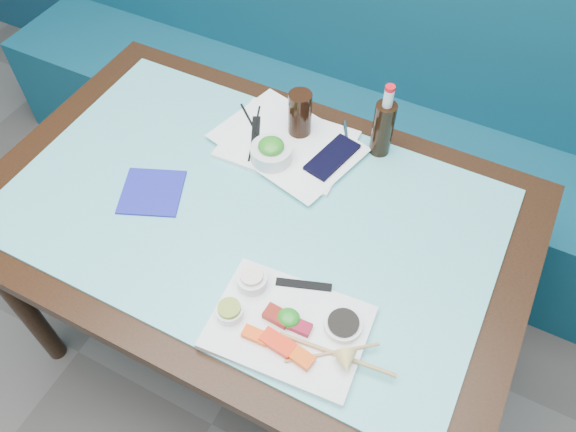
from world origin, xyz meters
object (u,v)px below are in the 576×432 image
at_px(dining_table, 252,230).
at_px(blue_napkin, 152,192).
at_px(booth_bench, 361,119).
at_px(seaweed_bowl, 271,153).
at_px(serving_tray, 287,144).
at_px(cola_bottle_body, 383,129).
at_px(sashimi_plate, 289,327).
at_px(cola_glass, 300,114).

distance_m(dining_table, blue_napkin, 0.28).
height_order(booth_bench, seaweed_bowl, booth_bench).
distance_m(serving_tray, cola_bottle_body, 0.26).
bearing_deg(sashimi_plate, serving_tray, 113.11).
xyz_separation_m(cola_glass, cola_bottle_body, (0.22, 0.04, 0.00)).
bearing_deg(blue_napkin, booth_bench, 74.47).
xyz_separation_m(dining_table, sashimi_plate, (0.24, -0.25, 0.10)).
xyz_separation_m(seaweed_bowl, cola_glass, (0.02, 0.13, 0.04)).
xyz_separation_m(booth_bench, cola_bottle_body, (0.22, -0.50, 0.46)).
height_order(sashimi_plate, seaweed_bowl, seaweed_bowl).
relative_size(booth_bench, dining_table, 2.14).
relative_size(serving_tray, seaweed_bowl, 3.05).
bearing_deg(seaweed_bowl, serving_tray, 82.41).
relative_size(dining_table, cola_glass, 10.54).
distance_m(sashimi_plate, serving_tray, 0.56).
distance_m(serving_tray, seaweed_bowl, 0.08).
height_order(booth_bench, cola_glass, booth_bench).
relative_size(booth_bench, blue_napkin, 19.49).
height_order(dining_table, seaweed_bowl, seaweed_bowl).
relative_size(seaweed_bowl, cola_bottle_body, 0.69).
distance_m(dining_table, seaweed_bowl, 0.21).
xyz_separation_m(booth_bench, cola_glass, (-0.01, -0.54, 0.46)).
distance_m(sashimi_plate, cola_bottle_body, 0.60).
bearing_deg(serving_tray, sashimi_plate, -64.71).
bearing_deg(blue_napkin, serving_tray, 52.75).
xyz_separation_m(dining_table, cola_bottle_body, (0.22, 0.34, 0.17)).
distance_m(dining_table, serving_tray, 0.26).
distance_m(cola_glass, cola_bottle_body, 0.23).
bearing_deg(dining_table, cola_glass, 91.20).
xyz_separation_m(cola_glass, blue_napkin, (-0.25, -0.37, -0.08)).
relative_size(dining_table, sashimi_plate, 4.23).
relative_size(sashimi_plate, cola_glass, 2.49).
bearing_deg(booth_bench, seaweed_bowl, -92.24).
bearing_deg(serving_tray, dining_table, -88.16).
distance_m(booth_bench, cola_glass, 0.71).
distance_m(booth_bench, seaweed_bowl, 0.79).
relative_size(cola_glass, blue_napkin, 0.86).
bearing_deg(seaweed_bowl, booth_bench, 87.76).
bearing_deg(seaweed_bowl, dining_table, -81.07).
bearing_deg(sashimi_plate, blue_napkin, 155.33).
bearing_deg(serving_tray, booth_bench, 86.45).
distance_m(booth_bench, serving_tray, 0.71).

